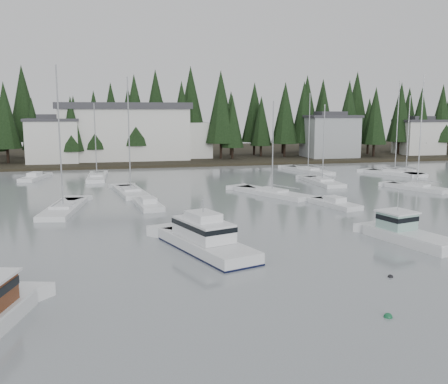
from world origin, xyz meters
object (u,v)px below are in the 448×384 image
at_px(sailboat_4, 131,193).
at_px(cabin_cruiser_center, 206,242).
at_px(sailboat_3, 63,210).
at_px(house_east_a, 330,135).
at_px(runabout_1, 335,205).
at_px(harbor_inn, 136,132).
at_px(house_east_b, 419,136).
at_px(sailboat_12, 395,174).
at_px(house_west, 53,140).
at_px(sailboat_8, 272,195).
at_px(sailboat_1, 308,172).
at_px(lobster_boat_teal, 408,235).
at_px(sailboat_10, 406,174).
at_px(sailboat_0, 322,183).
at_px(sailboat_7, 97,178).
at_px(runabout_3, 35,178).
at_px(runabout_4, 148,206).
at_px(sailboat_2, 417,189).

bearing_deg(sailboat_4, cabin_cruiser_center, -179.46).
bearing_deg(sailboat_3, sailboat_4, -28.85).
height_order(house_east_a, runabout_1, house_east_a).
bearing_deg(sailboat_3, harbor_inn, -2.70).
height_order(house_east_a, harbor_inn, harbor_inn).
height_order(house_east_b, sailboat_12, sailboat_12).
relative_size(house_west, harbor_inn, 0.32).
distance_m(cabin_cruiser_center, sailboat_8, 24.83).
distance_m(cabin_cruiser_center, sailboat_1, 48.64).
relative_size(lobster_boat_teal, sailboat_10, 0.63).
xyz_separation_m(sailboat_0, sailboat_7, (-30.28, 11.96, 0.00)).
height_order(sailboat_1, runabout_1, sailboat_1).
bearing_deg(cabin_cruiser_center, sailboat_12, -64.64).
bearing_deg(runabout_1, sailboat_3, 67.70).
bearing_deg(house_west, runabout_3, -92.44).
bearing_deg(sailboat_1, house_west, 49.90).
height_order(house_east_a, sailboat_1, sailboat_1).
bearing_deg(runabout_4, house_east_a, -49.57).
xyz_separation_m(house_west, sailboat_2, (47.76, -40.71, -4.55)).
distance_m(sailboat_0, runabout_4, 27.27).
distance_m(sailboat_2, runabout_1, 17.02).
relative_size(harbor_inn, sailboat_0, 2.62).
xyz_separation_m(cabin_cruiser_center, sailboat_10, (39.06, 35.70, -0.56)).
relative_size(house_west, runabout_1, 1.44).
xyz_separation_m(house_west, harbor_inn, (15.04, 3.34, 1.12)).
height_order(cabin_cruiser_center, sailboat_10, sailboat_10).
bearing_deg(cabin_cruiser_center, sailboat_4, -9.53).
distance_m(sailboat_0, sailboat_2, 12.20).
xyz_separation_m(sailboat_0, runabout_3, (-39.11, 13.49, 0.08)).
bearing_deg(sailboat_8, sailboat_2, -117.13).
bearing_deg(sailboat_2, sailboat_1, -6.61).
bearing_deg(runabout_1, house_west, 19.32).
xyz_separation_m(runabout_1, runabout_3, (-33.54, 29.08, -0.00)).
distance_m(house_east_a, runabout_4, 59.72).
relative_size(harbor_inn, sailboat_12, 1.97).
bearing_deg(house_west, cabin_cruiser_center, -75.23).
height_order(sailboat_8, runabout_3, sailboat_8).
relative_size(house_east_b, sailboat_3, 0.65).
bearing_deg(house_east_a, cabin_cruiser_center, -121.66).
bearing_deg(house_east_a, sailboat_2, -98.92).
height_order(lobster_boat_teal, sailboat_12, sailboat_12).
bearing_deg(sailboat_8, sailboat_0, -79.09).
relative_size(house_east_b, sailboat_12, 0.64).
relative_size(house_west, sailboat_4, 0.67).
distance_m(lobster_boat_teal, sailboat_3, 32.25).
bearing_deg(sailboat_7, house_west, 22.45).
relative_size(sailboat_2, runabout_3, 2.06).
bearing_deg(sailboat_2, sailboat_10, -52.00).
height_order(cabin_cruiser_center, lobster_boat_teal, lobster_boat_teal).
height_order(sailboat_4, sailboat_8, sailboat_4).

